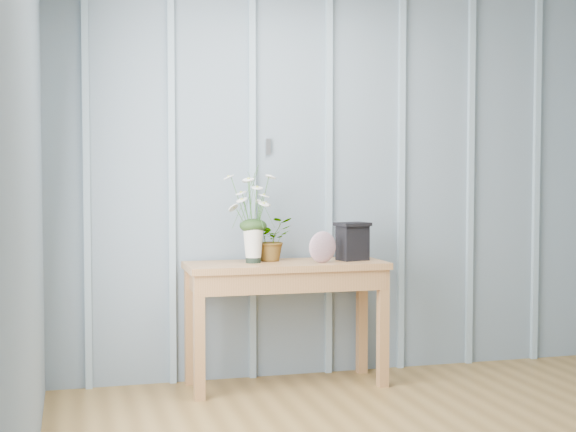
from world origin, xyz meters
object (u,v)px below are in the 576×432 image
object	(u,v)px
daisy_vase	(253,203)
carved_box	(353,241)
sideboard	(286,281)
felt_disc_vessel	(323,247)

from	to	relation	value
daisy_vase	carved_box	distance (m)	0.66
sideboard	carved_box	world-z (taller)	carved_box
carved_box	sideboard	bearing A→B (deg)	179.30
felt_disc_vessel	daisy_vase	bearing A→B (deg)	147.11
sideboard	daisy_vase	size ratio (longest dim) A/B	2.10
daisy_vase	felt_disc_vessel	world-z (taller)	daisy_vase
felt_disc_vessel	sideboard	bearing A→B (deg)	137.05
felt_disc_vessel	carved_box	size ratio (longest dim) A/B	0.81
sideboard	daisy_vase	world-z (taller)	daisy_vase
sideboard	carved_box	bearing A→B (deg)	-0.70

